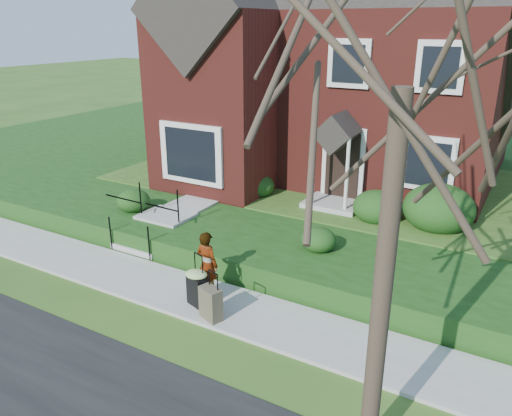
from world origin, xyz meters
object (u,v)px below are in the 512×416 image
Objects in this scene: front_steps at (155,227)px; woman at (207,264)px; suitcase_olive at (211,303)px; suitcase_black at (197,286)px; tree_verge at (407,41)px.

front_steps reaches higher than woman.
front_steps is at bearing -23.11° from woman.
suitcase_olive is at bearing -34.62° from front_steps.
woman is 0.53m from suitcase_black.
woman is 1.28× the size of suitcase_black.
woman is at bearing 111.99° from suitcase_black.
front_steps is 9.59m from tree_verge.
tree_verge reaches higher than front_steps.
woman is 1.01m from suitcase_olive.
tree_verge is (3.72, -1.51, 5.03)m from suitcase_olive.
woman is 1.45× the size of suitcase_olive.
suitcase_black is at bearing -35.81° from front_steps.
tree_verge is at bearing 159.42° from woman.
suitcase_olive is at bearing -9.77° from suitcase_black.
woman is at bearing -30.05° from front_steps.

